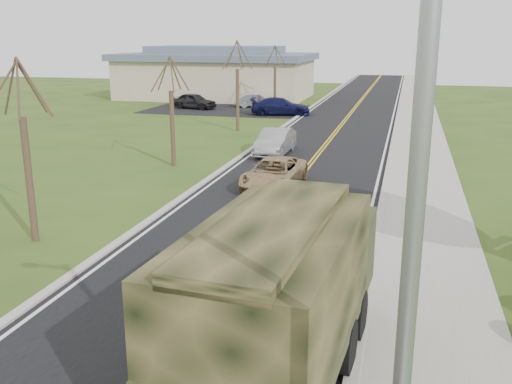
% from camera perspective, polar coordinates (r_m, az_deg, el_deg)
% --- Properties ---
extents(road, '(8.00, 120.00, 0.01)m').
position_cam_1_polar(road, '(46.40, 8.71, 6.86)').
color(road, black).
rests_on(road, ground).
extents(curb_right, '(0.30, 120.00, 0.12)m').
position_cam_1_polar(curb_right, '(46.14, 13.87, 6.61)').
color(curb_right, '#9E998E').
rests_on(curb_right, ground).
extents(sidewalk_right, '(3.20, 120.00, 0.10)m').
position_cam_1_polar(sidewalk_right, '(46.15, 16.05, 6.45)').
color(sidewalk_right, '#9E998E').
rests_on(sidewalk_right, ground).
extents(curb_left, '(0.30, 120.00, 0.10)m').
position_cam_1_polar(curb_left, '(47.01, 3.64, 7.17)').
color(curb_left, '#9E998E').
rests_on(curb_left, ground).
extents(street_light, '(1.65, 0.22, 8.00)m').
position_cam_1_polar(street_light, '(5.62, 14.08, -8.72)').
color(street_light, gray).
rests_on(street_light, ground).
extents(bare_tree_a, '(1.93, 2.26, 6.08)m').
position_cam_1_polar(bare_tree_a, '(20.06, -21.88, 2.54)').
color(bare_tree_a, '#38281C').
rests_on(bare_tree_a, ground).
extents(bare_tree_b, '(1.83, 2.14, 5.73)m').
position_cam_1_polar(bare_tree_b, '(30.39, -8.39, 7.19)').
color(bare_tree_b, '#38281C').
rests_on(bare_tree_b, ground).
extents(bare_tree_c, '(2.04, 2.39, 6.42)m').
position_cam_1_polar(bare_tree_c, '(41.58, -1.86, 9.91)').
color(bare_tree_c, '#38281C').
rests_on(bare_tree_c, ground).
extents(bare_tree_d, '(1.88, 2.20, 5.91)m').
position_cam_1_polar(bare_tree_d, '(53.16, 1.91, 10.84)').
color(bare_tree_d, '#38281C').
rests_on(bare_tree_d, ground).
extents(commercial_building, '(25.50, 21.50, 5.65)m').
position_cam_1_polar(commercial_building, '(65.18, -3.95, 11.76)').
color(commercial_building, tan).
rests_on(commercial_building, ground).
extents(military_truck, '(3.05, 7.50, 3.66)m').
position_cam_1_polar(military_truck, '(10.94, 2.68, -9.47)').
color(military_truck, black).
rests_on(military_truck, ground).
extents(suv_champagne, '(2.50, 4.90, 1.33)m').
position_cam_1_polar(suv_champagne, '(25.97, 1.81, 1.90)').
color(suv_champagne, tan).
rests_on(suv_champagne, ground).
extents(sedan_silver, '(1.66, 4.55, 1.49)m').
position_cam_1_polar(sedan_silver, '(33.31, 1.93, 5.04)').
color(sedan_silver, '#A0A0A4').
rests_on(sedan_silver, ground).
extents(lot_car_dark, '(4.64, 2.75, 1.48)m').
position_cam_1_polar(lot_car_dark, '(55.22, -6.20, 9.04)').
color(lot_car_dark, black).
rests_on(lot_car_dark, ground).
extents(lot_car_silver, '(4.43, 2.84, 1.38)m').
position_cam_1_polar(lot_car_silver, '(56.16, 0.05, 9.18)').
color(lot_car_silver, '#AFAFB4').
rests_on(lot_car_silver, ground).
extents(lot_car_navy, '(5.50, 2.99, 1.51)m').
position_cam_1_polar(lot_car_navy, '(50.47, 2.47, 8.55)').
color(lot_car_navy, '#0F1037').
rests_on(lot_car_navy, ground).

